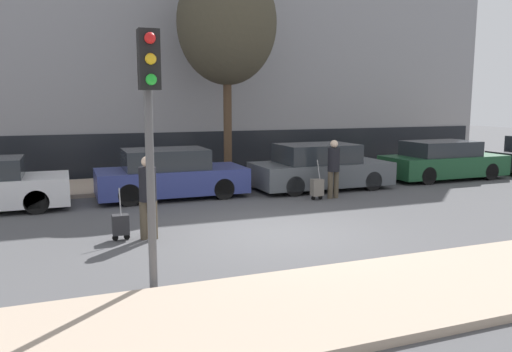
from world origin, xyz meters
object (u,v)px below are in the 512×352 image
object	(u,v)px
parked_car_2	(320,168)
pedestrian_left	(148,193)
parked_car_3	(443,161)
traffic_light	(150,109)
trolley_left	(121,225)
trolley_right	(317,187)
pedestrian_right	(334,165)
bare_tree_near_crossing	(227,24)
parked_car_1	(170,175)

from	to	relation	value
parked_car_2	pedestrian_left	size ratio (longest dim) A/B	2.57
parked_car_3	traffic_light	distance (m)	13.54
trolley_left	trolley_right	distance (m)	6.03
pedestrian_right	trolley_left	bearing A→B (deg)	-165.29
bare_tree_near_crossing	parked_car_1	bearing A→B (deg)	-138.89
parked_car_2	traffic_light	xyz separation A→B (m)	(-6.36, -6.82, 1.97)
parked_car_1	pedestrian_left	distance (m)	4.43
parked_car_3	bare_tree_near_crossing	xyz separation A→B (m)	(-7.30, 2.18, 4.63)
pedestrian_left	trolley_right	xyz separation A→B (m)	(5.05, 2.38, -0.60)
parked_car_2	bare_tree_near_crossing	xyz separation A→B (m)	(-2.26, 2.39, 4.61)
trolley_right	parked_car_1	bearing A→B (deg)	153.88
parked_car_1	traffic_light	size ratio (longest dim) A/B	1.14
parked_car_1	pedestrian_left	world-z (taller)	pedestrian_left
trolley_left	parked_car_1	bearing A→B (deg)	66.05
pedestrian_right	traffic_light	world-z (taller)	traffic_light
parked_car_1	trolley_left	xyz separation A→B (m)	(-1.82, -4.11, -0.34)
pedestrian_left	bare_tree_near_crossing	world-z (taller)	bare_tree_near_crossing
parked_car_2	traffic_light	world-z (taller)	traffic_light
parked_car_1	parked_car_2	size ratio (longest dim) A/B	0.97
pedestrian_right	trolley_right	distance (m)	0.81
parked_car_3	trolley_left	bearing A→B (deg)	-160.70
parked_car_1	pedestrian_right	bearing A→B (deg)	-22.53
parked_car_2	trolley_left	distance (m)	7.57
trolley_right	traffic_light	size ratio (longest dim) A/B	0.31
parked_car_1	trolley_left	world-z (taller)	parked_car_1
traffic_light	bare_tree_near_crossing	bearing A→B (deg)	66.03
traffic_light	trolley_right	bearing A→B (deg)	43.99
parked_car_3	traffic_light	xyz separation A→B (m)	(-11.40, -7.03, 1.99)
trolley_right	parked_car_3	bearing A→B (deg)	16.66
parked_car_2	trolley_right	size ratio (longest dim) A/B	3.82
parked_car_2	bare_tree_near_crossing	distance (m)	5.67
trolley_left	bare_tree_near_crossing	distance (m)	9.03
parked_car_3	traffic_light	world-z (taller)	traffic_light
pedestrian_left	bare_tree_near_crossing	size ratio (longest dim) A/B	0.23
pedestrian_left	bare_tree_near_crossing	bearing A→B (deg)	71.94
pedestrian_left	trolley_left	distance (m)	0.84
pedestrian_right	parked_car_2	bearing A→B (deg)	70.03
parked_car_3	pedestrian_right	world-z (taller)	pedestrian_right
parked_car_1	bare_tree_near_crossing	size ratio (longest dim) A/B	0.58
parked_car_3	trolley_left	xyz separation A→B (m)	(-11.56, -4.05, -0.32)
parked_car_1	pedestrian_left	bearing A→B (deg)	-106.95
trolley_left	traffic_light	size ratio (longest dim) A/B	0.29
parked_car_2	bare_tree_near_crossing	bearing A→B (deg)	133.38
trolley_left	parked_car_2	bearing A→B (deg)	30.48
parked_car_2	pedestrian_left	distance (m)	7.17
trolley_right	bare_tree_near_crossing	xyz separation A→B (m)	(-1.34, 3.97, 4.92)
pedestrian_left	trolley_left	world-z (taller)	pedestrian_left
parked_car_2	traffic_light	bearing A→B (deg)	-132.99
parked_car_2	pedestrian_left	bearing A→B (deg)	-146.53
parked_car_2	trolley_right	distance (m)	1.85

